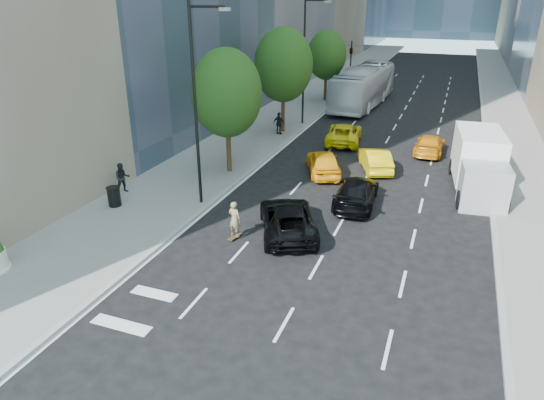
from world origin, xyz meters
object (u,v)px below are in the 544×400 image
at_px(skateboarder, 235,221).
at_px(black_sedan_mercedes, 356,192).
at_px(box_truck, 479,163).
at_px(trash_can, 114,197).
at_px(city_bus, 363,86).
at_px(black_sedan_lincoln, 288,219).

relative_size(skateboarder, black_sedan_mercedes, 0.35).
distance_m(box_truck, trash_can, 20.00).
relative_size(city_bus, trash_can, 13.85).
xyz_separation_m(skateboarder, trash_can, (-7.30, 0.87, -0.22)).
height_order(black_sedan_lincoln, black_sedan_mercedes, black_sedan_lincoln).
bearing_deg(trash_can, box_truck, 27.76).
height_order(skateboarder, black_sedan_lincoln, skateboarder).
height_order(skateboarder, city_bus, city_bus).
xyz_separation_m(black_sedan_mercedes, trash_can, (-11.70, -4.94, -0.08)).
bearing_deg(black_sedan_lincoln, black_sedan_mercedes, -142.75).
bearing_deg(box_truck, city_bus, 111.47).
bearing_deg(black_sedan_lincoln, trash_can, -21.41).
relative_size(black_sedan_lincoln, box_truck, 0.75).
xyz_separation_m(black_sedan_lincoln, black_sedan_mercedes, (2.34, 4.39, -0.00)).
xyz_separation_m(city_bus, trash_can, (-7.30, -29.39, -1.25)).
height_order(box_truck, trash_can, box_truck).
height_order(black_sedan_mercedes, city_bus, city_bus).
height_order(black_sedan_mercedes, trash_can, black_sedan_mercedes).
relative_size(skateboarder, black_sedan_lincoln, 0.33).
relative_size(black_sedan_mercedes, box_truck, 0.72).
bearing_deg(black_sedan_mercedes, skateboarder, 49.42).
height_order(black_sedan_lincoln, box_truck, box_truck).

